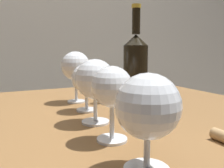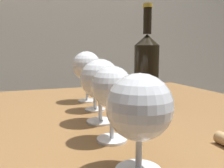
{
  "view_description": "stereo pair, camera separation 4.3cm",
  "coord_description": "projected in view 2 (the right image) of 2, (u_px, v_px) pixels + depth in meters",
  "views": [
    {
      "loc": [
        -0.11,
        -0.59,
        0.91
      ],
      "look_at": [
        0.08,
        -0.21,
        0.85
      ],
      "focal_mm": 38.12,
      "sensor_mm": 36.0,
      "label": 1
    },
    {
      "loc": [
        -0.07,
        -0.61,
        0.91
      ],
      "look_at": [
        0.08,
        -0.21,
        0.85
      ],
      "focal_mm": 38.12,
      "sensor_mm": 36.0,
      "label": 2
    }
  ],
  "objects": [
    {
      "name": "wine_bottle",
      "position": [
        146.0,
        67.0,
        0.76
      ],
      "size": [
        0.08,
        0.08,
        0.31
      ],
      "color": "black",
      "rests_on": "dining_table"
    },
    {
      "name": "wine_glass_empty",
      "position": [
        100.0,
        80.0,
        0.54
      ],
      "size": [
        0.09,
        0.09,
        0.15
      ],
      "color": "white",
      "rests_on": "dining_table"
    },
    {
      "name": "wine_glass_amber",
      "position": [
        87.0,
        66.0,
        0.77
      ],
      "size": [
        0.09,
        0.09,
        0.16
      ],
      "color": "white",
      "rests_on": "dining_table"
    },
    {
      "name": "wine_glass_pinot",
      "position": [
        112.0,
        89.0,
        0.43
      ],
      "size": [
        0.08,
        0.08,
        0.14
      ],
      "color": "white",
      "rests_on": "dining_table"
    },
    {
      "name": "wine_glass_cabernet",
      "position": [
        139.0,
        109.0,
        0.31
      ],
      "size": [
        0.09,
        0.09,
        0.14
      ],
      "color": "white",
      "rests_on": "dining_table"
    },
    {
      "name": "wine_glass_rose",
      "position": [
        95.0,
        79.0,
        0.66
      ],
      "size": [
        0.08,
        0.08,
        0.13
      ],
      "color": "white",
      "rests_on": "dining_table"
    },
    {
      "name": "dining_table",
      "position": [
        56.0,
        149.0,
        0.62
      ],
      "size": [
        1.31,
        0.89,
        0.74
      ],
      "color": "brown",
      "rests_on": "ground_plane"
    }
  ]
}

